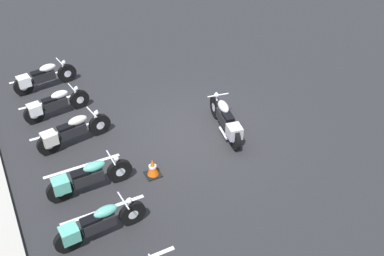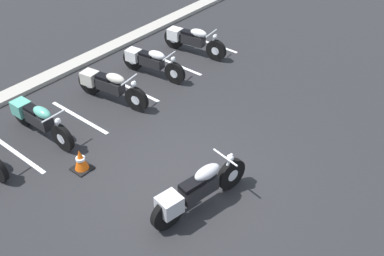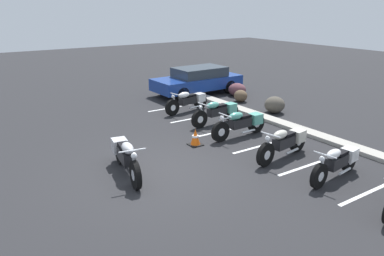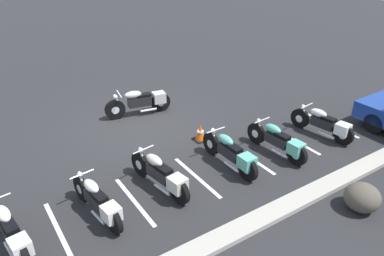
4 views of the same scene
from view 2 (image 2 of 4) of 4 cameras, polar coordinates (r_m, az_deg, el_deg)
name	(u,v)px [view 2 (image 2 of 4)]	position (r m, az deg, el deg)	size (l,w,h in m)	color
ground	(183,181)	(9.46, -1.18, -6.69)	(60.00, 60.00, 0.00)	#262628
motorcycle_silver_featured	(196,190)	(8.56, 0.51, -7.92)	(2.30, 0.79, 0.91)	black
parked_bike_2	(38,119)	(10.99, -19.03, 1.14)	(0.62, 2.20, 0.87)	black
parked_bike_3	(108,85)	(11.81, -10.56, 5.35)	(0.72, 2.20, 0.87)	black
parked_bike_4	(150,61)	(12.84, -5.36, 8.42)	(0.65, 2.08, 0.82)	black
parked_bike_5	(191,40)	(13.98, -0.08, 11.16)	(0.68, 2.16, 0.85)	black
concrete_curb	(25,88)	(13.10, -20.42, 4.82)	(18.00, 0.50, 0.12)	#A8A399
traffic_cone	(81,160)	(9.85, -13.95, -4.01)	(0.40, 0.40, 0.52)	black
stall_line_2	(16,153)	(10.87, -21.42, -2.96)	(0.10, 2.10, 0.00)	white
stall_line_3	(79,117)	(11.57, -14.14, 1.33)	(0.10, 2.10, 0.00)	white
stall_line_4	(131,88)	(12.49, -7.79, 5.04)	(0.10, 2.10, 0.00)	white
stall_line_5	(174,64)	(13.58, -2.32, 8.16)	(0.10, 2.10, 0.00)	white
stall_line_6	(210,43)	(14.81, 2.34, 10.73)	(0.10, 2.10, 0.00)	white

